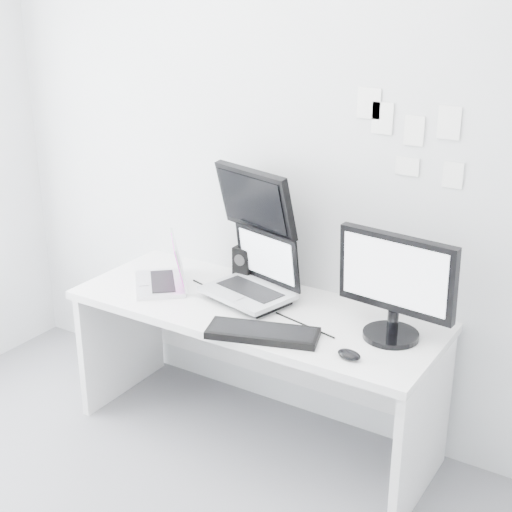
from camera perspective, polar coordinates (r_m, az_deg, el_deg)
name	(u,v)px	position (r m, az deg, el deg)	size (l,w,h in m)	color
back_wall	(293,165)	(3.59, 2.88, 7.09)	(3.60, 3.60, 0.00)	silver
desk	(255,374)	(3.68, -0.10, -9.11)	(1.80, 0.70, 0.73)	white
macbook	(159,262)	(3.72, -7.55, -0.43)	(0.35, 0.26, 0.26)	silver
speaker	(245,264)	(3.76, -0.87, -0.63)	(0.10, 0.10, 0.19)	black
dell_laptop	(247,269)	(3.50, -0.67, -0.98)	(0.41, 0.32, 0.34)	#A5A7AD
rear_monitor	(259,228)	(3.59, 0.20, 2.18)	(0.48, 0.17, 0.65)	black
samsung_monitor	(394,286)	(3.18, 10.68, -2.29)	(0.54, 0.25, 0.49)	black
keyboard	(263,333)	(3.23, 0.53, -6.01)	(0.49, 0.17, 0.03)	black
mouse	(349,355)	(3.08, 7.24, -7.60)	(0.11, 0.07, 0.03)	black
wall_note_0	(382,118)	(3.34, 9.79, 10.50)	(0.10, 0.00, 0.14)	white
wall_note_1	(414,131)	(3.29, 12.18, 9.48)	(0.09, 0.00, 0.13)	white
wall_note_2	(449,123)	(3.23, 14.76, 9.97)	(0.10, 0.00, 0.14)	white
wall_note_3	(407,166)	(3.33, 11.65, 6.83)	(0.11, 0.00, 0.08)	white
wall_note_4	(369,103)	(3.35, 8.76, 11.64)	(0.11, 0.00, 0.14)	white
wall_note_5	(453,175)	(3.27, 15.03, 6.08)	(0.09, 0.00, 0.11)	white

